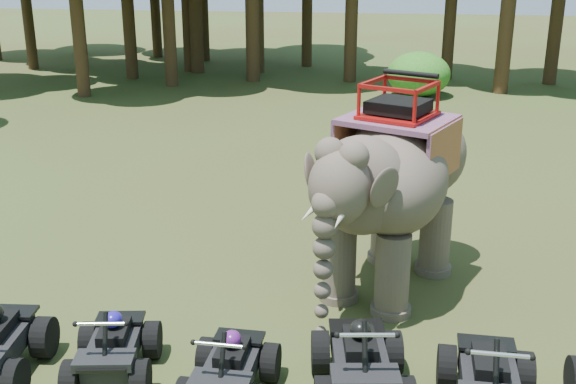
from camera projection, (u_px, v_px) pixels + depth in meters
name	position (u px, v px, depth m)	size (l,w,h in m)	color
ground	(278.00, 321.00, 12.19)	(110.00, 110.00, 0.00)	#47381E
elephant	(392.00, 186.00, 12.84)	(2.04, 4.63, 3.89)	brown
atv_1	(112.00, 340.00, 10.46)	(1.19, 1.63, 1.21)	black
atv_2	(230.00, 360.00, 9.97)	(1.18, 1.61, 1.20)	black
atv_3	(361.00, 353.00, 10.01)	(1.32, 1.82, 1.35)	black
atv_4	(491.00, 372.00, 9.58)	(1.31, 1.80, 1.34)	black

